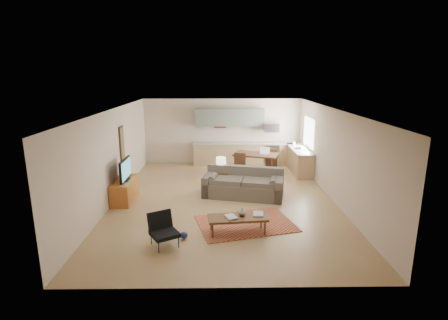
{
  "coord_description": "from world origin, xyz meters",
  "views": [
    {
      "loc": [
        -0.15,
        -9.96,
        3.69
      ],
      "look_at": [
        0.0,
        0.3,
        1.15
      ],
      "focal_mm": 28.0,
      "sensor_mm": 36.0,
      "label": 1
    }
  ],
  "objects_px": {
    "tv_credenza": "(125,190)",
    "dining_table": "(256,164)",
    "sofa": "(243,183)",
    "armchair": "(164,231)",
    "console_table": "(221,181)",
    "coffee_table": "(238,225)"
  },
  "relations": [
    {
      "from": "sofa",
      "to": "console_table",
      "type": "relative_size",
      "value": 4.0
    },
    {
      "from": "sofa",
      "to": "coffee_table",
      "type": "height_order",
      "value": "sofa"
    },
    {
      "from": "sofa",
      "to": "dining_table",
      "type": "bearing_deg",
      "value": 88.74
    },
    {
      "from": "sofa",
      "to": "armchair",
      "type": "height_order",
      "value": "sofa"
    },
    {
      "from": "console_table",
      "to": "dining_table",
      "type": "distance_m",
      "value": 2.32
    },
    {
      "from": "sofa",
      "to": "tv_credenza",
      "type": "distance_m",
      "value": 3.57
    },
    {
      "from": "coffee_table",
      "to": "tv_credenza",
      "type": "bearing_deg",
      "value": 139.37
    },
    {
      "from": "console_table",
      "to": "dining_table",
      "type": "bearing_deg",
      "value": 71.29
    },
    {
      "from": "armchair",
      "to": "dining_table",
      "type": "height_order",
      "value": "dining_table"
    },
    {
      "from": "tv_credenza",
      "to": "dining_table",
      "type": "distance_m",
      "value": 5.01
    },
    {
      "from": "armchair",
      "to": "coffee_table",
      "type": "bearing_deg",
      "value": -9.99
    },
    {
      "from": "armchair",
      "to": "dining_table",
      "type": "bearing_deg",
      "value": 34.93
    },
    {
      "from": "coffee_table",
      "to": "dining_table",
      "type": "height_order",
      "value": "dining_table"
    },
    {
      "from": "armchair",
      "to": "console_table",
      "type": "bearing_deg",
      "value": 40.78
    },
    {
      "from": "dining_table",
      "to": "armchair",
      "type": "bearing_deg",
      "value": -95.96
    },
    {
      "from": "sofa",
      "to": "tv_credenza",
      "type": "height_order",
      "value": "sofa"
    },
    {
      "from": "armchair",
      "to": "tv_credenza",
      "type": "xyz_separation_m",
      "value": [
        -1.61,
        2.87,
        -0.05
      ]
    },
    {
      "from": "sofa",
      "to": "dining_table",
      "type": "height_order",
      "value": "sofa"
    },
    {
      "from": "tv_credenza",
      "to": "dining_table",
      "type": "relative_size",
      "value": 0.88
    },
    {
      "from": "dining_table",
      "to": "console_table",
      "type": "bearing_deg",
      "value": -105.92
    },
    {
      "from": "coffee_table",
      "to": "sofa",
      "type": "bearing_deg",
      "value": 77.35
    },
    {
      "from": "coffee_table",
      "to": "tv_credenza",
      "type": "height_order",
      "value": "tv_credenza"
    }
  ]
}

